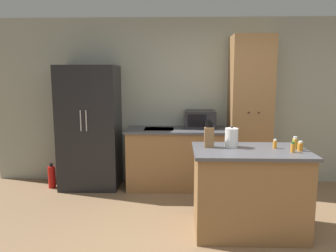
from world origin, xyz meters
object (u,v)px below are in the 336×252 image
object	(u,v)px
spice_bottle_green_herb	(295,143)
microwave	(200,119)
spice_bottle_amber_oil	(300,146)
refrigerator	(90,127)
fire_extinguisher	(52,177)
knife_block	(209,136)
spice_bottle_short_red	(293,147)
pantry_cabinet	(249,114)
kettle	(231,138)
spice_bottle_tall_dark	(275,144)

from	to	relation	value
spice_bottle_green_herb	microwave	bearing A→B (deg)	121.94
spice_bottle_amber_oil	spice_bottle_green_herb	size ratio (longest dim) A/B	0.80
refrigerator	fire_extinguisher	distance (m)	0.97
knife_block	spice_bottle_short_red	world-z (taller)	knife_block
spice_bottle_short_red	spice_bottle_green_herb	xyz separation A→B (m)	(0.08, 0.17, 0.01)
pantry_cabinet	microwave	distance (m)	0.75
refrigerator	microwave	xyz separation A→B (m)	(1.68, 0.12, 0.12)
refrigerator	kettle	world-z (taller)	refrigerator
pantry_cabinet	refrigerator	bearing A→B (deg)	-178.77
spice_bottle_green_herb	fire_extinguisher	xyz separation A→B (m)	(-3.21, 1.28, -0.82)
spice_bottle_short_red	spice_bottle_green_herb	bearing A→B (deg)	64.50
refrigerator	spice_bottle_tall_dark	distance (m)	2.76
spice_bottle_amber_oil	kettle	world-z (taller)	kettle
pantry_cabinet	spice_bottle_green_herb	bearing A→B (deg)	-82.34
spice_bottle_amber_oil	spice_bottle_green_herb	xyz separation A→B (m)	(-0.02, 0.11, 0.01)
microwave	fire_extinguisher	xyz separation A→B (m)	(-2.28, -0.22, -0.87)
microwave	kettle	world-z (taller)	microwave
spice_bottle_amber_oil	kettle	size ratio (longest dim) A/B	0.45
spice_bottle_amber_oil	fire_extinguisher	xyz separation A→B (m)	(-3.23, 1.38, -0.81)
refrigerator	kettle	distance (m)	2.34
spice_bottle_amber_oil	fire_extinguisher	bearing A→B (deg)	156.78
microwave	fire_extinguisher	world-z (taller)	microwave
pantry_cabinet	spice_bottle_tall_dark	size ratio (longest dim) A/B	22.81
microwave	pantry_cabinet	bearing A→B (deg)	-5.24
pantry_cabinet	microwave	bearing A→B (deg)	174.76
microwave	spice_bottle_green_herb	world-z (taller)	microwave
microwave	spice_bottle_amber_oil	distance (m)	1.86
microwave	spice_bottle_short_red	bearing A→B (deg)	-62.97
fire_extinguisher	knife_block	bearing A→B (deg)	-28.31
kettle	spice_bottle_tall_dark	bearing A→B (deg)	-5.75
spice_bottle_short_red	microwave	bearing A→B (deg)	117.03
knife_block	microwave	bearing A→B (deg)	90.30
spice_bottle_short_red	spice_bottle_green_herb	distance (m)	0.19
refrigerator	microwave	distance (m)	1.69
refrigerator	microwave	bearing A→B (deg)	4.08
knife_block	fire_extinguisher	xyz separation A→B (m)	(-2.28, 1.23, -0.88)
pantry_cabinet	spice_bottle_tall_dark	bearing A→B (deg)	-90.78
spice_bottle_green_herb	kettle	xyz separation A→B (m)	(-0.68, 0.06, 0.04)
knife_block	spice_bottle_green_herb	xyz separation A→B (m)	(0.92, -0.05, -0.06)
spice_bottle_short_red	fire_extinguisher	bearing A→B (deg)	155.13
pantry_cabinet	spice_bottle_amber_oil	size ratio (longest dim) A/B	21.79
knife_block	kettle	size ratio (longest dim) A/B	1.36
spice_bottle_amber_oil	spice_bottle_green_herb	world-z (taller)	spice_bottle_green_herb
microwave	kettle	bearing A→B (deg)	-79.91
knife_block	spice_bottle_tall_dark	world-z (taller)	knife_block
spice_bottle_green_herb	fire_extinguisher	world-z (taller)	spice_bottle_green_herb
spice_bottle_tall_dark	spice_bottle_short_red	distance (m)	0.22
fire_extinguisher	pantry_cabinet	bearing A→B (deg)	2.83
spice_bottle_amber_oil	knife_block	bearing A→B (deg)	170.71
fire_extinguisher	spice_bottle_green_herb	bearing A→B (deg)	-21.72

